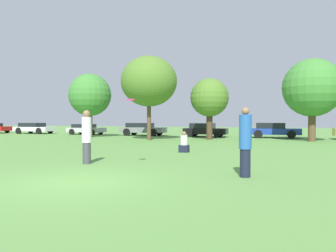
{
  "coord_description": "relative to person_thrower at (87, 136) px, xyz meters",
  "views": [
    {
      "loc": [
        5.08,
        -7.25,
        1.62
      ],
      "look_at": [
        1.2,
        3.92,
        1.38
      ],
      "focal_mm": 35.71,
      "sensor_mm": 36.0,
      "label": 1
    }
  ],
  "objects": [
    {
      "name": "tree_0",
      "position": [
        -9.62,
        15.42,
        2.76
      ],
      "size": [
        3.77,
        3.77,
        5.66
      ],
      "color": "brown",
      "rests_on": "ground"
    },
    {
      "name": "person_thrower",
      "position": [
        0.0,
        0.0,
        0.0
      ],
      "size": [
        0.35,
        0.35,
        1.95
      ],
      "rotation": [
        0.0,
        0.0,
        -0.16
      ],
      "color": "#3F3F47",
      "rests_on": "ground"
    },
    {
      "name": "bystander_sitting",
      "position": [
        2.16,
        5.16,
        -0.59
      ],
      "size": [
        0.46,
        0.38,
        1.03
      ],
      "color": "#191E33",
      "rests_on": "ground"
    },
    {
      "name": "parked_car_white",
      "position": [
        -19.49,
        19.64,
        -0.35
      ],
      "size": [
        4.38,
        2.12,
        1.2
      ],
      "rotation": [
        0.0,
        0.0,
        0.01
      ],
      "color": "silver",
      "rests_on": "ground"
    },
    {
      "name": "tree_2",
      "position": [
        1.18,
        15.61,
        2.29
      ],
      "size": [
        3.04,
        3.04,
        4.85
      ],
      "color": "#473323",
      "rests_on": "ground"
    },
    {
      "name": "person_catcher",
      "position": [
        5.74,
        -0.95,
        -0.01
      ],
      "size": [
        0.35,
        0.35,
        1.96
      ],
      "rotation": [
        0.0,
        0.0,
        2.98
      ],
      "color": "#191E33",
      "rests_on": "ground"
    },
    {
      "name": "parked_car_silver",
      "position": [
        -12.91,
        19.79,
        -0.41
      ],
      "size": [
        3.87,
        1.94,
        1.1
      ],
      "rotation": [
        0.0,
        0.0,
        0.01
      ],
      "color": "#B2B2B7",
      "rests_on": "ground"
    },
    {
      "name": "ground_plane",
      "position": [
        1.67,
        -3.19,
        -1.0
      ],
      "size": [
        120.0,
        120.0,
        0.0
      ],
      "primitive_type": "plane",
      "color": "#5B8E42"
    },
    {
      "name": "parked_car_blue",
      "position": [
        5.91,
        19.73,
        -0.31
      ],
      "size": [
        4.32,
        1.99,
        1.3
      ],
      "rotation": [
        0.0,
        0.0,
        0.01
      ],
      "color": "#1E389E",
      "rests_on": "ground"
    },
    {
      "name": "parked_car_grey",
      "position": [
        -6.39,
        19.68,
        -0.32
      ],
      "size": [
        4.45,
        1.97,
        1.24
      ],
      "rotation": [
        0.0,
        0.0,
        0.01
      ],
      "color": "slate",
      "rests_on": "ground"
    },
    {
      "name": "frisbee",
      "position": [
        1.89,
        -0.27,
        1.28
      ],
      "size": [
        0.29,
        0.29,
        0.08
      ],
      "color": "#F21E72"
    },
    {
      "name": "tree_3",
      "position": [
        8.67,
        15.79,
        2.87
      ],
      "size": [
        4.19,
        4.19,
        5.99
      ],
      "color": "brown",
      "rests_on": "ground"
    },
    {
      "name": "tree_1",
      "position": [
        -3.06,
        13.33,
        3.51
      ],
      "size": [
        4.32,
        4.32,
        6.46
      ],
      "color": "brown",
      "rests_on": "ground"
    },
    {
      "name": "parked_car_black",
      "position": [
        -0.08,
        19.45,
        -0.35
      ],
      "size": [
        3.92,
        1.94,
        1.25
      ],
      "rotation": [
        0.0,
        0.0,
        0.01
      ],
      "color": "black",
      "rests_on": "ground"
    }
  ]
}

